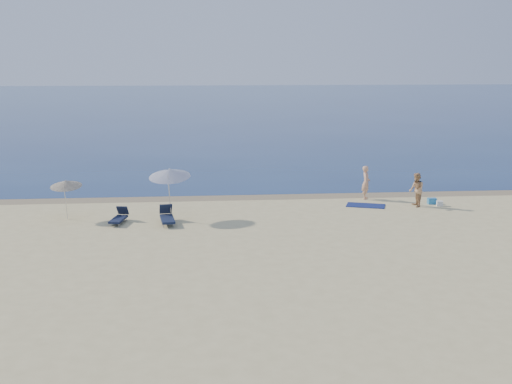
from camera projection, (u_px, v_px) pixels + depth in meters
ground at (424, 342)px, 17.70m from camera, size 160.00×160.00×0.00m
sea at (233, 103)px, 115.25m from camera, size 240.00×160.00×0.01m
wet_sand_strip at (307, 196)px, 36.63m from camera, size 240.00×1.60×0.00m
person_left at (366, 183)px, 35.69m from camera, size 0.62×0.78×1.88m
person_right at (416, 190)px, 33.86m from camera, size 0.69×0.88×1.80m
beach_towel at (366, 205)px, 34.21m from camera, size 2.26×1.71×0.03m
white_bag at (440, 203)px, 34.13m from camera, size 0.36×0.33×0.27m
blue_cooler at (432, 201)px, 34.62m from camera, size 0.45×0.33×0.32m
umbrella_near at (169, 173)px, 31.04m from camera, size 2.42×2.44×2.66m
umbrella_far at (66, 184)px, 31.12m from camera, size 1.61×1.63×2.06m
lounger_left at (119, 218)px, 30.56m from camera, size 0.83×1.69×0.72m
lounger_right at (167, 217)px, 30.49m from camera, size 0.84×1.91×0.82m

